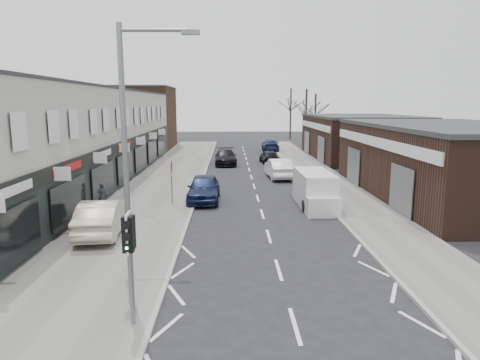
{
  "coord_description": "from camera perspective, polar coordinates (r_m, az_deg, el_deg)",
  "views": [
    {
      "loc": [
        -1.76,
        -12.77,
        6.0
      ],
      "look_at": [
        -1.32,
        6.15,
        2.6
      ],
      "focal_mm": 32.0,
      "sensor_mm": 36.0,
      "label": 1
    }
  ],
  "objects": [
    {
      "name": "traffic_light",
      "position": [
        11.64,
        -14.54,
        -8.09
      ],
      "size": [
        0.28,
        0.6,
        3.1
      ],
      "color": "slate",
      "rests_on": "pavement_left"
    },
    {
      "name": "brick_block_far",
      "position": [
        58.98,
        -12.95,
        7.99
      ],
      "size": [
        8.0,
        10.0,
        8.0
      ],
      "primitive_type": "cube",
      "color": "#432C1D",
      "rests_on": "ground"
    },
    {
      "name": "tree_far_a",
      "position": [
        62.0,
        8.68,
        4.51
      ],
      "size": [
        3.6,
        3.6,
        8.0
      ],
      "primitive_type": null,
      "color": "#382D26",
      "rests_on": "ground"
    },
    {
      "name": "street_lamp",
      "position": [
        12.36,
        -14.29,
        3.46
      ],
      "size": [
        2.23,
        0.22,
        8.0
      ],
      "color": "slate",
      "rests_on": "pavement_left"
    },
    {
      "name": "sedan_on_pavement",
      "position": [
        20.48,
        -17.91,
        -4.68
      ],
      "size": [
        2.18,
        5.0,
        1.6
      ],
      "primitive_type": "imported",
      "rotation": [
        0.0,
        0.0,
        3.24
      ],
      "color": "#B2A98E",
      "rests_on": "pavement_left"
    },
    {
      "name": "parked_car_right_a",
      "position": [
        34.9,
        5.19,
        1.57
      ],
      "size": [
        2.01,
        4.94,
        1.59
      ],
      "primitive_type": "imported",
      "rotation": [
        0.0,
        0.0,
        3.21
      ],
      "color": "white",
      "rests_on": "ground"
    },
    {
      "name": "pavement_left",
      "position": [
        35.62,
        -9.38,
        0.45
      ],
      "size": [
        5.5,
        64.0,
        0.12
      ],
      "primitive_type": "cube",
      "color": "slate",
      "rests_on": "ground"
    },
    {
      "name": "pedestrian",
      "position": [
        25.05,
        -17.88,
        -2.08
      ],
      "size": [
        0.57,
        0.39,
        1.54
      ],
      "primitive_type": "imported",
      "rotation": [
        0.0,
        0.0,
        3.18
      ],
      "color": "black",
      "rests_on": "pavement_left"
    },
    {
      "name": "parked_car_right_c",
      "position": [
        54.7,
        4.06,
        4.64
      ],
      "size": [
        2.23,
        5.16,
        1.48
      ],
      "primitive_type": "imported",
      "rotation": [
        0.0,
        0.0,
        3.11
      ],
      "color": "#161D45",
      "rests_on": "ground"
    },
    {
      "name": "pavement_right",
      "position": [
        36.06,
        10.7,
        0.53
      ],
      "size": [
        3.5,
        64.0,
        0.12
      ],
      "primitive_type": "cube",
      "color": "slate",
      "rests_on": "ground"
    },
    {
      "name": "tree_far_c",
      "position": [
        73.73,
        6.69,
        5.45
      ],
      "size": [
        3.6,
        3.6,
        8.5
      ],
      "primitive_type": null,
      "color": "#382D26",
      "rests_on": "ground"
    },
    {
      "name": "parked_car_left_a",
      "position": [
        26.63,
        -4.85,
        -1.08
      ],
      "size": [
        1.94,
        4.78,
        1.63
      ],
      "primitive_type": "imported",
      "rotation": [
        0.0,
        0.0,
        -0.0
      ],
      "color": "#141C40",
      "rests_on": "ground"
    },
    {
      "name": "parked_car_left_b",
      "position": [
        42.51,
        -1.93,
        3.09
      ],
      "size": [
        2.25,
        5.25,
        1.51
      ],
      "primitive_type": "imported",
      "rotation": [
        0.0,
        0.0,
        0.03
      ],
      "color": "black",
      "rests_on": "ground"
    },
    {
      "name": "ground",
      "position": [
        14.21,
        6.1,
        -14.84
      ],
      "size": [
        160.0,
        160.0,
        0.0
      ],
      "primitive_type": "plane",
      "color": "black",
      "rests_on": "ground"
    },
    {
      "name": "warning_sign",
      "position": [
        25.29,
        -9.06,
        1.42
      ],
      "size": [
        0.12,
        0.8,
        2.7
      ],
      "color": "slate",
      "rests_on": "pavement_left"
    },
    {
      "name": "shop_terrace_left",
      "position": [
        34.42,
        -21.38,
        5.41
      ],
      "size": [
        8.0,
        41.0,
        7.1
      ],
      "primitive_type": "cube",
      "color": "beige",
      "rests_on": "ground"
    },
    {
      "name": "right_unit_near",
      "position": [
        30.56,
        26.5,
        2.06
      ],
      "size": [
        10.0,
        18.0,
        4.5
      ],
      "primitive_type": "cube",
      "color": "#362018",
      "rests_on": "ground"
    },
    {
      "name": "white_van",
      "position": [
        25.55,
        9.95,
        -1.34
      ],
      "size": [
        1.92,
        5.26,
        2.04
      ],
      "rotation": [
        0.0,
        0.0,
        0.02
      ],
      "color": "silver",
      "rests_on": "ground"
    },
    {
      "name": "right_unit_far",
      "position": [
        49.04,
        15.64,
        5.42
      ],
      "size": [
        10.0,
        16.0,
        4.5
      ],
      "primitive_type": "cube",
      "color": "#362018",
      "rests_on": "ground"
    },
    {
      "name": "parked_car_right_b",
      "position": [
        43.53,
        3.89,
        3.12
      ],
      "size": [
        1.89,
        4.01,
        1.33
      ],
      "primitive_type": "imported",
      "rotation": [
        0.0,
        0.0,
        3.23
      ],
      "color": "black",
      "rests_on": "ground"
    },
    {
      "name": "tree_far_b",
      "position": [
        68.33,
        9.89,
        5.0
      ],
      "size": [
        3.6,
        3.6,
        7.5
      ],
      "primitive_type": null,
      "color": "#382D26",
      "rests_on": "ground"
    }
  ]
}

